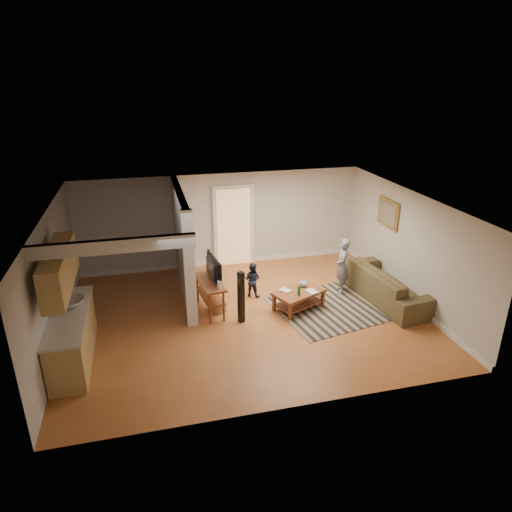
# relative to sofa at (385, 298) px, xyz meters

# --- Properties ---
(ground) EXTENTS (7.50, 7.50, 0.00)m
(ground) POSITION_rel_sofa_xyz_m (-3.30, -0.02, 0.00)
(ground) COLOR #995727
(ground) RESTS_ON ground
(room_shell) EXTENTS (7.54, 6.02, 2.52)m
(room_shell) POSITION_rel_sofa_xyz_m (-4.37, 0.40, 1.46)
(room_shell) COLOR silver
(room_shell) RESTS_ON ground
(area_rug) EXTENTS (3.21, 2.59, 0.01)m
(area_rug) POSITION_rel_sofa_xyz_m (-1.16, -0.07, 0.01)
(area_rug) COLOR black
(area_rug) RESTS_ON ground
(sofa) EXTENTS (1.27, 2.65, 0.75)m
(sofa) POSITION_rel_sofa_xyz_m (0.00, 0.00, 0.00)
(sofa) COLOR #4A3E25
(sofa) RESTS_ON ground
(coffee_table) EXTENTS (1.29, 1.05, 0.66)m
(coffee_table) POSITION_rel_sofa_xyz_m (-2.12, 0.04, 0.34)
(coffee_table) COLOR brown
(coffee_table) RESTS_ON ground
(tv_console) EXTENTS (0.59, 1.22, 1.01)m
(tv_console) POSITION_rel_sofa_xyz_m (-4.04, 0.37, 0.67)
(tv_console) COLOR brown
(tv_console) RESTS_ON ground
(speaker_left) EXTENTS (0.15, 0.15, 1.14)m
(speaker_left) POSITION_rel_sofa_xyz_m (-3.49, -0.22, 0.57)
(speaker_left) COLOR black
(speaker_left) RESTS_ON ground
(speaker_right) EXTENTS (0.11, 0.11, 0.97)m
(speaker_right) POSITION_rel_sofa_xyz_m (-4.30, 1.38, 0.49)
(speaker_right) COLOR black
(speaker_right) RESTS_ON ground
(toy_basket) EXTENTS (0.43, 0.43, 0.38)m
(toy_basket) POSITION_rel_sofa_xyz_m (-3.90, 0.37, 0.16)
(toy_basket) COLOR olive
(toy_basket) RESTS_ON ground
(child) EXTENTS (0.47, 0.57, 1.34)m
(child) POSITION_rel_sofa_xyz_m (-0.88, 0.59, 0.00)
(child) COLOR slate
(child) RESTS_ON ground
(toddler) EXTENTS (0.51, 0.49, 0.83)m
(toddler) POSITION_rel_sofa_xyz_m (-2.98, 0.89, 0.00)
(toddler) COLOR #1B2338
(toddler) RESTS_ON ground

